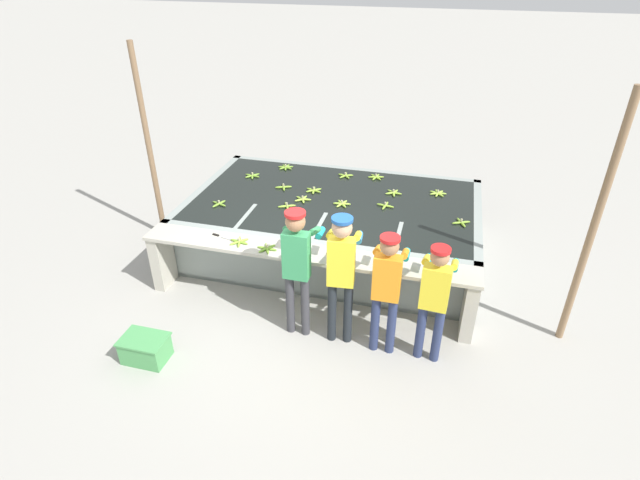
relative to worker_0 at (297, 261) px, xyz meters
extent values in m
plane|color=#A3A099|center=(-0.06, 0.27, -1.08)|extent=(80.00, 80.00, 0.00)
cube|color=gray|center=(-0.06, 2.11, -1.05)|extent=(4.53, 2.77, 0.06)
cube|color=gray|center=(-0.06, 0.78, -0.63)|extent=(4.53, 0.12, 0.91)
cube|color=gray|center=(-0.06, 3.43, -0.63)|extent=(4.53, 0.12, 0.91)
cube|color=gray|center=(-2.26, 2.11, -0.63)|extent=(0.12, 2.77, 0.91)
cube|color=gray|center=(2.15, 2.11, -0.63)|extent=(0.12, 2.77, 0.91)
cube|color=black|center=(-0.06, 2.11, -0.60)|extent=(4.29, 2.53, 0.84)
cube|color=gray|center=(-1.19, 1.24, -0.63)|extent=(0.06, 0.80, 0.91)
cube|color=gray|center=(-0.06, 1.24, -0.63)|extent=(0.06, 0.80, 0.91)
cube|color=gray|center=(1.08, 1.24, -0.63)|extent=(0.06, 0.80, 0.91)
cube|color=#B7B2A3|center=(-0.06, 0.50, -0.20)|extent=(4.53, 0.45, 0.05)
cube|color=#B7B2A3|center=(-2.22, 0.50, -0.66)|extent=(0.16, 0.41, 0.86)
cube|color=#B7B2A3|center=(2.11, 0.50, -0.66)|extent=(0.16, 0.41, 0.86)
cylinder|color=#38383D|center=(-0.10, -0.03, -0.65)|extent=(0.11, 0.11, 0.87)
cylinder|color=#38383D|center=(0.10, -0.03, -0.65)|extent=(0.11, 0.11, 0.87)
cube|color=#38995B|center=(0.00, -0.03, 0.09)|extent=(0.32, 0.17, 0.62)
sphere|color=#9E704C|center=(0.00, -0.03, 0.55)|extent=(0.24, 0.24, 0.24)
cylinder|color=red|center=(0.00, -0.03, 0.66)|extent=(0.25, 0.25, 0.04)
cylinder|color=#38995B|center=(-0.16, 0.22, 0.32)|extent=(0.08, 0.31, 0.18)
cylinder|color=#1EA3AD|center=(-0.16, 0.47, 0.15)|extent=(0.09, 0.20, 0.08)
cylinder|color=#38995B|center=(0.16, 0.22, 0.32)|extent=(0.08, 0.31, 0.18)
cylinder|color=#1EA3AD|center=(0.16, 0.47, 0.15)|extent=(0.09, 0.20, 0.08)
cylinder|color=#1E2328|center=(0.45, -0.05, -0.65)|extent=(0.11, 0.11, 0.87)
cylinder|color=#1E2328|center=(0.65, -0.03, -0.65)|extent=(0.11, 0.11, 0.87)
cube|color=yellow|center=(0.55, -0.04, 0.10)|extent=(0.34, 0.20, 0.62)
sphere|color=tan|center=(0.55, -0.04, 0.55)|extent=(0.24, 0.24, 0.24)
cylinder|color=#1E5199|center=(0.55, -0.04, 0.66)|extent=(0.25, 0.25, 0.04)
cylinder|color=yellow|center=(0.37, 0.20, 0.32)|extent=(0.11, 0.32, 0.18)
cylinder|color=teal|center=(0.34, 0.45, 0.16)|extent=(0.10, 0.21, 0.08)
cylinder|color=yellow|center=(0.68, 0.23, 0.32)|extent=(0.11, 0.32, 0.18)
cylinder|color=teal|center=(0.66, 0.48, 0.16)|extent=(0.10, 0.21, 0.08)
cylinder|color=navy|center=(1.00, -0.08, -0.68)|extent=(0.11, 0.11, 0.80)
cylinder|color=navy|center=(1.20, -0.08, -0.68)|extent=(0.11, 0.11, 0.80)
cube|color=orange|center=(1.10, -0.08, 0.00)|extent=(0.32, 0.17, 0.57)
sphere|color=#9E704C|center=(1.10, -0.08, 0.43)|extent=(0.22, 0.22, 0.22)
cylinder|color=red|center=(1.10, -0.08, 0.53)|extent=(0.23, 0.23, 0.04)
cylinder|color=orange|center=(0.94, 0.17, 0.20)|extent=(0.08, 0.31, 0.18)
cylinder|color=teal|center=(0.94, 0.42, 0.04)|extent=(0.08, 0.20, 0.08)
cylinder|color=orange|center=(1.26, 0.17, 0.20)|extent=(0.08, 0.31, 0.18)
cylinder|color=teal|center=(1.26, 0.42, 0.04)|extent=(0.08, 0.20, 0.08)
cylinder|color=navy|center=(1.55, -0.07, -0.70)|extent=(0.11, 0.11, 0.77)
cylinder|color=navy|center=(1.75, -0.09, -0.70)|extent=(0.11, 0.11, 0.77)
cube|color=yellow|center=(1.65, -0.08, -0.04)|extent=(0.33, 0.19, 0.55)
sphere|color=#9E704C|center=(1.65, -0.08, 0.37)|extent=(0.21, 0.21, 0.21)
cylinder|color=red|center=(1.65, -0.08, 0.47)|extent=(0.22, 0.22, 0.04)
cylinder|color=yellow|center=(1.51, 0.18, 0.15)|extent=(0.10, 0.31, 0.18)
cylinder|color=teal|center=(1.53, 0.43, -0.01)|extent=(0.10, 0.21, 0.08)
cylinder|color=yellow|center=(1.83, 0.16, 0.15)|extent=(0.10, 0.31, 0.18)
cylinder|color=teal|center=(1.85, 0.41, -0.01)|extent=(0.10, 0.21, 0.08)
ellipsoid|color=#8CB738|center=(-0.43, 2.27, -0.16)|extent=(0.06, 0.17, 0.04)
ellipsoid|color=#8CB738|center=(-0.39, 2.31, -0.16)|extent=(0.17, 0.09, 0.04)
ellipsoid|color=#8CB738|center=(-0.40, 2.36, -0.16)|extent=(0.15, 0.14, 0.04)
ellipsoid|color=#8CB738|center=(-0.45, 2.38, -0.16)|extent=(0.06, 0.17, 0.04)
ellipsoid|color=#8CB738|center=(-0.49, 2.35, -0.16)|extent=(0.17, 0.09, 0.04)
ellipsoid|color=#8CB738|center=(-0.48, 2.29, -0.16)|extent=(0.15, 0.14, 0.04)
cylinder|color=tan|center=(-0.44, 2.33, -0.13)|extent=(0.03, 0.03, 0.04)
ellipsoid|color=#75A333|center=(-1.14, 3.12, -0.16)|extent=(0.17, 0.10, 0.04)
ellipsoid|color=#75A333|center=(-1.15, 3.17, -0.16)|extent=(0.17, 0.11, 0.04)
ellipsoid|color=#75A333|center=(-1.18, 3.20, -0.16)|extent=(0.06, 0.17, 0.04)
ellipsoid|color=#75A333|center=(-1.23, 3.18, -0.16)|extent=(0.14, 0.15, 0.04)
ellipsoid|color=#75A333|center=(-1.25, 3.14, -0.16)|extent=(0.17, 0.04, 0.04)
ellipsoid|color=#75A333|center=(-1.23, 3.10, -0.16)|extent=(0.13, 0.16, 0.04)
ellipsoid|color=#75A333|center=(-1.18, 3.09, -0.16)|extent=(0.08, 0.17, 0.04)
cylinder|color=tan|center=(-1.19, 3.14, -0.13)|extent=(0.03, 0.03, 0.04)
ellipsoid|color=#8CB738|center=(0.44, 3.07, -0.16)|extent=(0.08, 0.17, 0.04)
ellipsoid|color=#8CB738|center=(0.49, 3.09, -0.16)|extent=(0.15, 0.14, 0.04)
ellipsoid|color=#8CB738|center=(0.50, 3.14, -0.16)|extent=(0.17, 0.08, 0.04)
ellipsoid|color=#8CB738|center=(0.46, 3.18, -0.16)|extent=(0.08, 0.17, 0.04)
ellipsoid|color=#8CB738|center=(0.41, 3.16, -0.16)|extent=(0.15, 0.14, 0.04)
ellipsoid|color=#8CB738|center=(0.40, 3.11, -0.16)|extent=(0.17, 0.08, 0.04)
cylinder|color=tan|center=(0.45, 3.13, -0.13)|extent=(0.03, 0.03, 0.04)
ellipsoid|color=#75A333|center=(-1.60, 2.68, -0.16)|extent=(0.14, 0.15, 0.04)
ellipsoid|color=#75A333|center=(-1.65, 2.69, -0.16)|extent=(0.09, 0.17, 0.04)
ellipsoid|color=#75A333|center=(-1.69, 2.64, -0.16)|extent=(0.17, 0.07, 0.04)
ellipsoid|color=#75A333|center=(-1.67, 2.59, -0.16)|extent=(0.14, 0.15, 0.04)
ellipsoid|color=#75A333|center=(-1.61, 2.58, -0.16)|extent=(0.09, 0.17, 0.04)
ellipsoid|color=#75A333|center=(-1.58, 2.62, -0.16)|extent=(0.17, 0.07, 0.04)
cylinder|color=tan|center=(-1.63, 2.63, -0.13)|extent=(0.03, 0.03, 0.04)
ellipsoid|color=#8CB738|center=(-0.04, 3.01, -0.16)|extent=(0.14, 0.15, 0.04)
ellipsoid|color=#8CB738|center=(-0.02, 3.07, -0.16)|extent=(0.17, 0.10, 0.04)
ellipsoid|color=#8CB738|center=(-0.08, 3.11, -0.16)|extent=(0.05, 0.17, 0.04)
ellipsoid|color=#8CB738|center=(-0.13, 3.06, -0.16)|extent=(0.17, 0.07, 0.04)
ellipsoid|color=#8CB738|center=(-0.10, 3.01, -0.16)|extent=(0.12, 0.16, 0.04)
cylinder|color=tan|center=(-0.07, 3.05, -0.13)|extent=(0.03, 0.03, 0.04)
ellipsoid|color=#8CB738|center=(0.78, 2.13, -0.16)|extent=(0.06, 0.17, 0.04)
ellipsoid|color=#8CB738|center=(0.72, 2.08, -0.16)|extent=(0.17, 0.06, 0.04)
ellipsoid|color=#8CB738|center=(0.76, 2.02, -0.16)|extent=(0.06, 0.17, 0.04)
ellipsoid|color=#8CB738|center=(0.82, 2.07, -0.16)|extent=(0.17, 0.06, 0.04)
cylinder|color=tan|center=(0.77, 2.07, -0.13)|extent=(0.03, 0.03, 0.04)
ellipsoid|color=#7FAD33|center=(-1.01, 2.30, -0.16)|extent=(0.17, 0.10, 0.04)
ellipsoid|color=#7FAD33|center=(-0.94, 2.27, -0.16)|extent=(0.10, 0.17, 0.04)
ellipsoid|color=#7FAD33|center=(-0.91, 2.34, -0.16)|extent=(0.17, 0.10, 0.04)
ellipsoid|color=#7FAD33|center=(-0.98, 2.37, -0.16)|extent=(0.10, 0.17, 0.04)
cylinder|color=tan|center=(-0.96, 2.32, -0.13)|extent=(0.03, 0.03, 0.04)
ellipsoid|color=#9EC642|center=(1.47, 2.75, -0.16)|extent=(0.17, 0.10, 0.04)
ellipsoid|color=#9EC642|center=(1.47, 2.71, -0.16)|extent=(0.17, 0.12, 0.04)
ellipsoid|color=#9EC642|center=(1.51, 2.68, -0.16)|extent=(0.06, 0.17, 0.04)
ellipsoid|color=#9EC642|center=(1.56, 2.69, -0.16)|extent=(0.14, 0.15, 0.04)
ellipsoid|color=#9EC642|center=(1.58, 2.74, -0.16)|extent=(0.17, 0.05, 0.04)
ellipsoid|color=#9EC642|center=(1.55, 2.78, -0.16)|extent=(0.13, 0.16, 0.04)
ellipsoid|color=#9EC642|center=(1.51, 2.79, -0.16)|extent=(0.08, 0.17, 0.04)
cylinder|color=tan|center=(1.52, 2.73, -0.13)|extent=(0.03, 0.03, 0.04)
ellipsoid|color=#9EC642|center=(0.06, 1.96, -0.16)|extent=(0.17, 0.06, 0.04)
ellipsoid|color=#9EC642|center=(0.09, 1.92, -0.16)|extent=(0.10, 0.17, 0.04)
ellipsoid|color=#9EC642|center=(0.15, 1.92, -0.16)|extent=(0.13, 0.16, 0.04)
ellipsoid|color=#9EC642|center=(0.17, 1.97, -0.16)|extent=(0.17, 0.06, 0.04)
ellipsoid|color=#9EC642|center=(0.13, 2.02, -0.16)|extent=(0.10, 0.17, 0.04)
ellipsoid|color=#9EC642|center=(0.08, 2.01, -0.16)|extent=(0.13, 0.16, 0.04)
cylinder|color=tan|center=(0.11, 1.97, -0.13)|extent=(0.03, 0.03, 0.04)
ellipsoid|color=#7FAD33|center=(1.86, 1.79, -0.16)|extent=(0.17, 0.11, 0.04)
ellipsoid|color=#7FAD33|center=(1.93, 1.77, -0.16)|extent=(0.11, 0.17, 0.04)
ellipsoid|color=#7FAD33|center=(1.96, 1.84, -0.16)|extent=(0.17, 0.11, 0.04)
ellipsoid|color=#7FAD33|center=(1.89, 1.87, -0.16)|extent=(0.11, 0.17, 0.04)
cylinder|color=tan|center=(1.91, 1.82, -0.13)|extent=(0.03, 0.03, 0.04)
ellipsoid|color=#8CB738|center=(-0.74, 1.64, -0.16)|extent=(0.17, 0.11, 0.04)
ellipsoid|color=#8CB738|center=(-0.66, 1.62, -0.16)|extent=(0.11, 0.17, 0.04)
ellipsoid|color=#8CB738|center=(-0.64, 1.69, -0.16)|extent=(0.17, 0.11, 0.04)
ellipsoid|color=#8CB738|center=(-0.71, 1.72, -0.16)|extent=(0.11, 0.17, 0.04)
cylinder|color=tan|center=(-0.69, 1.67, -0.13)|extent=(0.03, 0.03, 0.04)
ellipsoid|color=#75A333|center=(-1.78, 1.49, -0.16)|extent=(0.17, 0.09, 0.04)
ellipsoid|color=#75A333|center=(-1.74, 1.42, -0.16)|extent=(0.09, 0.17, 0.04)
ellipsoid|color=#75A333|center=(-1.67, 1.46, -0.16)|extent=(0.17, 0.09, 0.04)
ellipsoid|color=#75A333|center=(-1.71, 1.53, -0.16)|extent=(0.09, 0.17, 0.04)
cylinder|color=tan|center=(-1.73, 1.48, -0.13)|extent=(0.03, 0.03, 0.04)
ellipsoid|color=#93BC3D|center=(0.78, 2.54, -0.16)|extent=(0.16, 0.12, 0.04)
ellipsoid|color=#93BC3D|center=(0.84, 2.51, -0.16)|extent=(0.07, 0.17, 0.04)
ellipsoid|color=#93BC3D|center=(0.88, 2.56, -0.16)|extent=(0.17, 0.05, 0.04)
ellipsoid|color=#93BC3D|center=(0.85, 2.62, -0.16)|extent=(0.10, 0.17, 0.04)
ellipsoid|color=#93BC3D|center=(0.79, 2.60, -0.16)|extent=(0.15, 0.14, 0.04)
cylinder|color=tan|center=(0.83, 2.57, -0.13)|extent=(0.03, 0.03, 0.04)
ellipsoid|color=#9EC642|center=(-0.56, 1.92, -0.16)|extent=(0.15, 0.14, 0.04)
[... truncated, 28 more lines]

